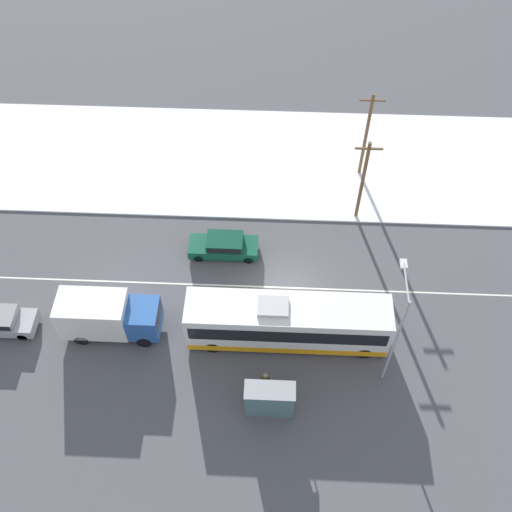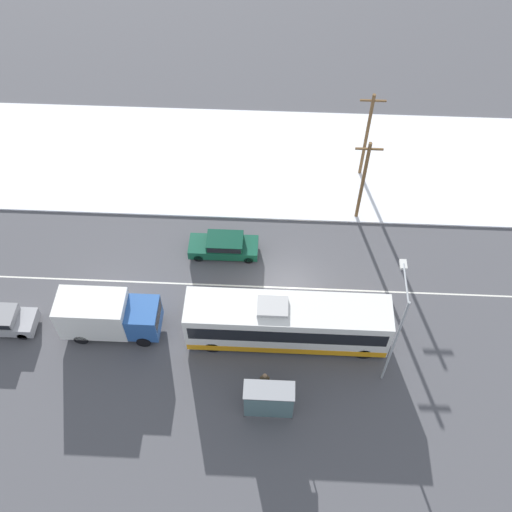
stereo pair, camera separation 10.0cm
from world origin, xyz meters
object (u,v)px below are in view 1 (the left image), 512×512
parked_car_near_truck (2,320)px  utility_pole_roadside (363,180)px  sedan_car (224,245)px  streetlamp (397,325)px  pedestrian_at_stop (265,379)px  utility_pole_snowlot (366,134)px  box_truck (107,315)px  city_bus (288,322)px  bus_shelter (270,400)px

parked_car_near_truck → utility_pole_roadside: size_ratio=0.58×
sedan_car → streetlamp: (10.11, -8.49, 4.31)m
pedestrian_at_stop → streetlamp: (6.96, 1.44, 4.17)m
streetlamp → utility_pole_roadside: 12.33m
streetlamp → utility_pole_snowlot: bearing=91.1°
parked_car_near_truck → pedestrian_at_stop: 16.83m
box_truck → parked_car_near_truck: size_ratio=1.49×
pedestrian_at_stop → utility_pole_roadside: utility_pole_roadside is taller
utility_pole_roadside → pedestrian_at_stop: bearing=-114.1°
pedestrian_at_stop → streetlamp: size_ratio=0.19×
box_truck → city_bus: bearing=-0.3°
sedan_car → bus_shelter: 12.06m
sedan_car → parked_car_near_truck: bearing=26.3°
box_truck → utility_pole_roadside: size_ratio=0.86×
sedan_car → pedestrian_at_stop: bearing=107.6°
sedan_car → parked_car_near_truck: size_ratio=1.16×
sedan_car → utility_pole_snowlot: (9.79, 8.20, 3.07)m
sedan_car → box_truck: bearing=44.5°
city_bus → utility_pole_snowlot: bearing=69.8°
city_bus → utility_pole_roadside: bearing=64.4°
parked_car_near_truck → bus_shelter: size_ratio=1.43×
streetlamp → utility_pole_snowlot: (-0.32, 16.69, -1.24)m
city_bus → sedan_car: (-4.37, 6.53, -0.93)m
pedestrian_at_stop → streetlamp: 8.24m
bus_shelter → parked_car_near_truck: bearing=163.6°
utility_pole_roadside → utility_pole_snowlot: utility_pole_snowlot is taller
box_truck → sedan_car: (6.60, 6.48, -0.88)m
utility_pole_snowlot → pedestrian_at_stop: bearing=-110.1°
bus_shelter → streetlamp: bearing=24.5°
bus_shelter → utility_pole_roadside: size_ratio=0.40×
parked_car_near_truck → streetlamp: size_ratio=0.50×
box_truck → utility_pole_snowlot: bearing=41.9°
city_bus → utility_pole_snowlot: utility_pole_snowlot is taller
city_bus → utility_pole_snowlot: size_ratio=1.64×
pedestrian_at_stop → utility_pole_snowlot: utility_pole_snowlot is taller
sedan_car → pedestrian_at_stop: pedestrian_at_stop is taller
streetlamp → bus_shelter: bearing=-155.5°
pedestrian_at_stop → parked_car_near_truck: bearing=168.6°
utility_pole_roadside → streetlamp: bearing=-86.1°
box_truck → bus_shelter: (10.04, -5.05, -0.02)m
utility_pole_roadside → city_bus: bearing=-115.6°
box_truck → utility_pole_snowlot: 22.11m
parked_car_near_truck → utility_pole_snowlot: 27.63m
parked_car_near_truck → utility_pole_snowlot: (23.13, 14.80, 3.06)m
sedan_car → utility_pole_snowlot: 13.14m
utility_pole_snowlot → sedan_car: bearing=-140.0°
bus_shelter → streetlamp: streetlamp is taller
box_truck → pedestrian_at_stop: bearing=-19.5°
pedestrian_at_stop → bus_shelter: bus_shelter is taller
box_truck → sedan_car: 9.29m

